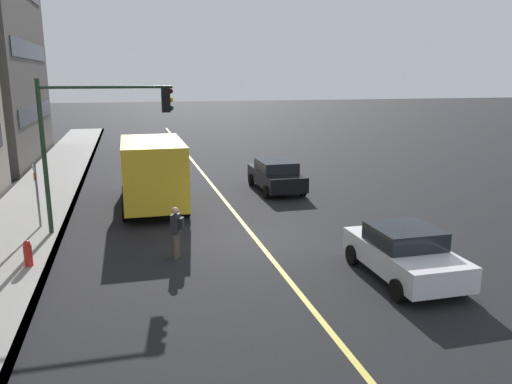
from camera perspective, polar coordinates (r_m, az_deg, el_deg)
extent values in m
plane|color=black|center=(17.60, 0.04, -5.53)|extent=(200.00, 200.00, 0.00)
cube|color=slate|center=(17.26, -22.25, -6.67)|extent=(80.00, 0.16, 0.15)
cube|color=#D8CC4C|center=(17.60, 0.04, -5.51)|extent=(80.00, 0.16, 0.01)
cube|color=#262D38|center=(37.47, -23.89, 8.36)|extent=(11.89, 0.06, 1.10)
cube|color=#262D38|center=(37.43, -24.48, 14.53)|extent=(11.89, 0.06, 1.10)
cube|color=black|center=(25.04, 2.30, 1.67)|extent=(4.52, 1.86, 0.72)
cube|color=black|center=(24.91, 2.33, 3.05)|extent=(2.29, 1.71, 0.51)
cylinder|color=black|center=(24.01, 5.40, 0.24)|extent=(0.60, 0.22, 0.60)
cylinder|color=black|center=(23.47, 1.22, -0.01)|extent=(0.60, 0.22, 0.60)
cylinder|color=black|center=(26.77, 3.24, 1.62)|extent=(0.60, 0.22, 0.60)
cylinder|color=black|center=(26.29, -0.54, 1.43)|extent=(0.60, 0.22, 0.60)
cube|color=silver|center=(14.82, 16.59, -7.11)|extent=(4.06, 1.91, 0.68)
cube|color=black|center=(14.67, 16.66, -4.85)|extent=(1.77, 1.75, 0.52)
cylinder|color=black|center=(14.42, 22.49, -9.62)|extent=(0.60, 0.22, 0.60)
cylinder|color=black|center=(13.43, 15.98, -10.79)|extent=(0.60, 0.22, 0.60)
cylinder|color=black|center=(16.48, 16.93, -6.34)|extent=(0.60, 0.22, 0.60)
cylinder|color=black|center=(15.62, 11.02, -7.08)|extent=(0.60, 0.22, 0.60)
cube|color=silver|center=(25.13, -12.12, 2.90)|extent=(2.03, 2.49, 1.69)
cube|color=gold|center=(21.42, -11.72, 2.37)|extent=(5.06, 2.49, 2.57)
cylinder|color=black|center=(25.27, -14.73, 0.86)|extent=(0.90, 0.28, 0.90)
cylinder|color=black|center=(25.36, -9.34, 1.16)|extent=(0.90, 0.28, 0.90)
cylinder|color=black|center=(20.45, -14.71, -1.99)|extent=(0.90, 0.28, 0.90)
cylinder|color=black|center=(20.56, -8.05, -1.60)|extent=(0.90, 0.28, 0.90)
cylinder|color=black|center=(22.90, -14.72, -0.39)|extent=(0.90, 0.28, 0.90)
cylinder|color=black|center=(23.00, -8.77, -0.05)|extent=(0.90, 0.28, 0.90)
cylinder|color=brown|center=(15.91, -9.21, -6.20)|extent=(0.18, 0.18, 0.82)
cylinder|color=brown|center=(16.11, -8.99, -5.95)|extent=(0.18, 0.18, 0.82)
cube|color=#262628|center=(15.79, -9.20, -3.60)|extent=(0.45, 0.35, 0.62)
sphere|color=tan|center=(15.67, -9.25, -2.13)|extent=(0.22, 0.22, 0.22)
cube|color=black|center=(15.73, -8.61, -3.53)|extent=(0.30, 0.25, 0.34)
cylinder|color=#1E3823|center=(18.81, -23.07, 3.36)|extent=(0.16, 0.16, 5.56)
cylinder|color=#1E3823|center=(18.39, -16.70, 11.43)|extent=(0.10, 4.50, 0.10)
cube|color=black|center=(18.44, -10.30, 10.37)|extent=(0.28, 0.30, 0.90)
sphere|color=#360605|center=(18.45, -9.77, 11.32)|extent=(0.18, 0.18, 0.18)
sphere|color=gold|center=(18.46, -9.73, 10.39)|extent=(0.18, 0.18, 0.18)
sphere|color=black|center=(18.47, -9.70, 9.46)|extent=(0.18, 0.18, 0.18)
cylinder|color=slate|center=(20.03, -23.75, -0.44)|extent=(0.08, 0.08, 2.63)
cube|color=white|center=(19.83, -24.10, 2.70)|extent=(0.60, 0.02, 0.20)
cube|color=#DB5919|center=(19.89, -24.01, 1.71)|extent=(0.44, 0.02, 0.28)
cylinder|color=red|center=(16.27, -24.63, -6.87)|extent=(0.24, 0.24, 0.80)
sphere|color=red|center=(16.13, -24.78, -5.40)|extent=(0.20, 0.20, 0.20)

